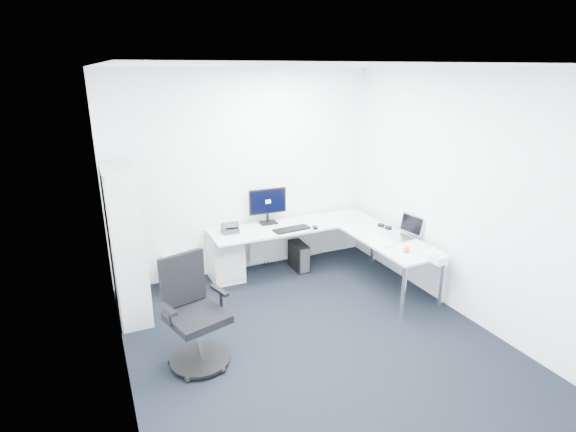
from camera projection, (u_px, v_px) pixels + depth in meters
name	position (u px, v px, depth m)	size (l,w,h in m)	color
ground	(317.00, 345.00, 4.57)	(4.20, 4.20, 0.00)	black
ceiling	(324.00, 66.00, 3.73)	(4.20, 4.20, 0.00)	white
wall_back	(245.00, 174.00, 5.97)	(3.60, 0.02, 2.70)	white
wall_front	(512.00, 337.00, 2.33)	(3.60, 0.02, 2.70)	white
wall_left	(114.00, 250.00, 3.44)	(0.02, 4.20, 2.70)	white
wall_right	(467.00, 198.00, 4.86)	(0.02, 4.20, 2.70)	white
l_desk	(305.00, 256.00, 5.89)	(2.30, 1.29, 0.67)	silver
drawer_pedestal	(225.00, 257.00, 5.95)	(0.40, 0.50, 0.62)	silver
bookshelf	(126.00, 243.00, 4.92)	(0.33, 0.86, 1.71)	#B3B5B6
task_chair	(197.00, 315.00, 4.12)	(0.59, 0.59, 1.06)	black
black_pc_tower	(299.00, 256.00, 6.26)	(0.17, 0.39, 0.38)	black
beige_pc_tower	(173.00, 274.00, 5.71)	(0.19, 0.41, 0.39)	beige
power_strip	(314.00, 253.00, 6.82)	(0.35, 0.06, 0.04)	silver
monitor	(268.00, 206.00, 6.04)	(0.52, 0.17, 0.50)	black
black_keyboard	(292.00, 229.00, 5.86)	(0.49, 0.17, 0.02)	black
mouse	(315.00, 227.00, 5.91)	(0.06, 0.10, 0.03)	black
desk_phone	(230.00, 227.00, 5.77)	(0.21, 0.21, 0.15)	#2B2B2D
laptop	(399.00, 228.00, 5.56)	(0.37, 0.36, 0.26)	silver
white_keyboard	(380.00, 240.00, 5.49)	(0.12, 0.41, 0.01)	silver
headphones	(385.00, 226.00, 5.94)	(0.13, 0.21, 0.05)	black
orange_fruit	(406.00, 249.00, 5.15)	(0.07, 0.07, 0.07)	orange
tissue_box	(435.00, 258.00, 4.89)	(0.13, 0.24, 0.08)	silver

